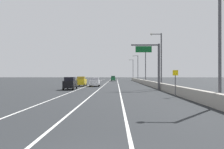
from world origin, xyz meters
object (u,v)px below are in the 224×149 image
object	(u,v)px
speed_advisory_sign	(175,81)
car_white_2	(95,82)
overhead_sign_gantry	(154,61)
car_green_3	(113,78)
lamp_post_right_near	(217,33)
lamp_post_right_fourth	(137,66)
lamp_post_right_second	(160,57)
car_yellow_1	(82,81)
lamp_post_right_fifth	(133,68)
car_black_0	(70,83)
lamp_post_right_third	(145,63)

from	to	relation	value
speed_advisory_sign	car_white_2	size ratio (longest dim) A/B	0.63
overhead_sign_gantry	car_green_3	xyz separation A→B (m)	(-7.39, 52.79, -3.69)
lamp_post_right_near	lamp_post_right_fourth	size ratio (longest dim) A/B	1.00
lamp_post_right_second	lamp_post_right_fourth	size ratio (longest dim) A/B	1.00
lamp_post_right_second	car_yellow_1	bearing A→B (deg)	153.23
lamp_post_right_fifth	car_yellow_1	bearing A→B (deg)	-104.41
speed_advisory_sign	car_black_0	distance (m)	18.86
lamp_post_right_second	lamp_post_right_third	size ratio (longest dim) A/B	1.00
car_yellow_1	lamp_post_right_near	bearing A→B (deg)	-63.11
lamp_post_right_fourth	car_green_3	xyz separation A→B (m)	(-9.38, 2.50, -4.77)
lamp_post_right_second	car_yellow_1	world-z (taller)	lamp_post_right_second
car_black_0	car_yellow_1	bearing A→B (deg)	89.39
speed_advisory_sign	lamp_post_right_fourth	distance (m)	61.54
lamp_post_right_third	car_white_2	distance (m)	20.84
lamp_post_right_third	lamp_post_right_fifth	distance (m)	45.66
lamp_post_right_second	lamp_post_right_fourth	xyz separation A→B (m)	(0.18, 45.66, 0.00)
lamp_post_right_near	car_yellow_1	world-z (taller)	lamp_post_right_near
speed_advisory_sign	car_black_0	bearing A→B (deg)	139.41
lamp_post_right_second	car_green_3	world-z (taller)	lamp_post_right_second
overhead_sign_gantry	lamp_post_right_third	distance (m)	27.55
speed_advisory_sign	car_green_3	distance (m)	64.37
lamp_post_right_third	car_green_3	bearing A→B (deg)	110.24
lamp_post_right_fourth	car_black_0	xyz separation A→B (m)	(-15.86, -49.12, -4.76)
lamp_post_right_fifth	car_green_3	distance (m)	22.82
overhead_sign_gantry	car_black_0	world-z (taller)	overhead_sign_gantry
lamp_post_right_third	car_black_0	distance (m)	31.05
lamp_post_right_second	lamp_post_right_fifth	distance (m)	68.49
speed_advisory_sign	lamp_post_right_fourth	world-z (taller)	lamp_post_right_fourth
car_yellow_1	overhead_sign_gantry	bearing A→B (deg)	-42.22
lamp_post_right_third	overhead_sign_gantry	bearing A→B (deg)	-94.06
overhead_sign_gantry	car_green_3	size ratio (longest dim) A/B	1.63
speed_advisory_sign	lamp_post_right_second	size ratio (longest dim) A/B	0.30
overhead_sign_gantry	lamp_post_right_fourth	bearing A→B (deg)	87.74
lamp_post_right_fifth	car_white_2	world-z (taller)	lamp_post_right_fifth
lamp_post_right_near	lamp_post_right_fourth	world-z (taller)	same
lamp_post_right_third	lamp_post_right_near	bearing A→B (deg)	-90.18
overhead_sign_gantry	car_black_0	bearing A→B (deg)	175.18
car_yellow_1	car_green_3	size ratio (longest dim) A/B	0.90
speed_advisory_sign	lamp_post_right_second	bearing A→B (deg)	85.04
speed_advisory_sign	lamp_post_right_near	bearing A→B (deg)	-79.16
lamp_post_right_near	car_white_2	size ratio (longest dim) A/B	2.13
car_black_0	car_white_2	xyz separation A→B (m)	(3.13, 10.49, -0.08)
lamp_post_right_fifth	lamp_post_right_third	bearing A→B (deg)	-89.85
car_yellow_1	car_white_2	size ratio (longest dim) A/B	0.87
lamp_post_right_near	lamp_post_right_fifth	xyz separation A→B (m)	(0.02, 91.32, 0.00)
lamp_post_right_near	car_green_3	world-z (taller)	lamp_post_right_near
car_green_3	car_yellow_1	bearing A→B (deg)	-98.97
speed_advisory_sign	lamp_post_right_fifth	xyz separation A→B (m)	(1.38, 84.22, 4.05)
overhead_sign_gantry	lamp_post_right_second	bearing A→B (deg)	68.68
lamp_post_right_second	lamp_post_right_third	bearing A→B (deg)	89.64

